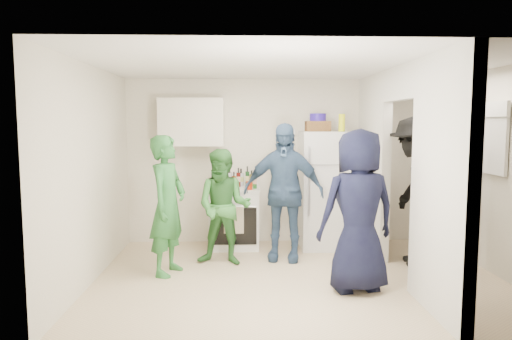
{
  "coord_description": "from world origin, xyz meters",
  "views": [
    {
      "loc": [
        -0.7,
        -5.28,
        1.83
      ],
      "look_at": [
        -0.49,
        0.4,
        1.25
      ],
      "focal_mm": 32.0,
      "sensor_mm": 36.0,
      "label": 1
    }
  ],
  "objects": [
    {
      "name": "partition_header",
      "position": [
        1.2,
        0.0,
        2.3
      ],
      "size": [
        0.12,
        1.0,
        0.4
      ],
      "primitive_type": "cube",
      "color": "silver",
      "rests_on": "partition_pier_back"
    },
    {
      "name": "wall_clock",
      "position": [
        0.05,
        1.68,
        1.7
      ],
      "size": [
        0.22,
        0.02,
        0.22
      ],
      "primitive_type": "cylinder",
      "rotation": [
        1.57,
        0.0,
        0.0
      ],
      "color": "white",
      "rests_on": "wall_back"
    },
    {
      "name": "partition_pier_front",
      "position": [
        1.2,
        -1.1,
        1.25
      ],
      "size": [
        0.12,
        1.2,
        2.5
      ],
      "primitive_type": "cube",
      "color": "silver",
      "rests_on": "floor"
    },
    {
      "name": "wicker_basket",
      "position": [
        0.45,
        1.39,
        1.79
      ],
      "size": [
        0.35,
        0.25,
        0.15
      ],
      "primitive_type": "cube",
      "color": "brown",
      "rests_on": "fridge"
    },
    {
      "name": "bottle_b",
      "position": [
        -0.97,
        1.31,
        1.03
      ],
      "size": [
        0.08,
        0.08,
        0.27
      ],
      "primitive_type": "cylinder",
      "color": "#214717",
      "rests_on": "stove"
    },
    {
      "name": "yellow_cup_stack_top",
      "position": [
        0.77,
        1.24,
        1.84
      ],
      "size": [
        0.09,
        0.09,
        0.25
      ],
      "primitive_type": "cylinder",
      "color": "#E4F014",
      "rests_on": "fridge"
    },
    {
      "name": "red_cup",
      "position": [
        -0.56,
        1.17,
        0.95
      ],
      "size": [
        0.09,
        0.09,
        0.12
      ],
      "primitive_type": "cylinder",
      "color": "#A8270B",
      "rests_on": "stove"
    },
    {
      "name": "wall_left",
      "position": [
        -2.4,
        0.0,
        1.25
      ],
      "size": [
        0.0,
        3.4,
        3.4
      ],
      "primitive_type": "plane",
      "rotation": [
        1.57,
        0.0,
        1.57
      ],
      "color": "silver",
      "rests_on": "floor"
    },
    {
      "name": "person_nook",
      "position": [
        1.58,
        0.47,
        0.97
      ],
      "size": [
        0.89,
        1.34,
        1.93
      ],
      "primitive_type": "imported",
      "rotation": [
        0.0,
        0.0,
        -1.72
      ],
      "color": "black",
      "rests_on": "floor"
    },
    {
      "name": "wall_right",
      "position": [
        2.4,
        0.0,
        1.25
      ],
      "size": [
        0.0,
        3.4,
        3.4
      ],
      "primitive_type": "plane",
      "rotation": [
        1.57,
        0.0,
        -1.57
      ],
      "color": "silver",
      "rests_on": "floor"
    },
    {
      "name": "nook_window_frame",
      "position": [
        2.36,
        0.2,
        1.65
      ],
      "size": [
        0.04,
        0.76,
        0.86
      ],
      "primitive_type": "cube",
      "color": "white",
      "rests_on": "wall_right"
    },
    {
      "name": "bottle_c",
      "position": [
        -0.84,
        1.53,
        1.03
      ],
      "size": [
        0.07,
        0.07,
        0.27
      ],
      "primitive_type": "cylinder",
      "color": "silver",
      "rests_on": "stove"
    },
    {
      "name": "wall_back",
      "position": [
        0.0,
        1.7,
        1.25
      ],
      "size": [
        4.8,
        0.0,
        4.8
      ],
      "primitive_type": "plane",
      "rotation": [
        1.57,
        0.0,
        0.0
      ],
      "color": "silver",
      "rests_on": "floor"
    },
    {
      "name": "bottle_i",
      "position": [
        -0.71,
        1.49,
        1.03
      ],
      "size": [
        0.06,
        0.06,
        0.28
      ],
      "primitive_type": "cylinder",
      "color": "#53100E",
      "rests_on": "stove"
    },
    {
      "name": "stove",
      "position": [
        -0.78,
        1.37,
        0.45
      ],
      "size": [
        0.75,
        0.62,
        0.89
      ],
      "primitive_type": "cube",
      "color": "white",
      "rests_on": "floor"
    },
    {
      "name": "nook_valance",
      "position": [
        2.34,
        0.2,
        2.0
      ],
      "size": [
        0.04,
        0.82,
        0.18
      ],
      "primitive_type": "cube",
      "color": "white",
      "rests_on": "wall_right"
    },
    {
      "name": "spice_shelf",
      "position": [
        0.0,
        1.65,
        1.35
      ],
      "size": [
        0.35,
        0.08,
        0.03
      ],
      "primitive_type": "cube",
      "color": "olive",
      "rests_on": "wall_back"
    },
    {
      "name": "bottle_h",
      "position": [
        -1.07,
        1.24,
        1.03
      ],
      "size": [
        0.07,
        0.07,
        0.27
      ],
      "primitive_type": "cylinder",
      "color": "#B5B8C2",
      "rests_on": "stove"
    },
    {
      "name": "floor",
      "position": [
        0.0,
        0.0,
        0.0
      ],
      "size": [
        4.8,
        4.8,
        0.0
      ],
      "primitive_type": "plane",
      "color": "beige",
      "rests_on": "ground"
    },
    {
      "name": "person_green_center",
      "position": [
        -0.9,
        0.55,
        0.75
      ],
      "size": [
        0.83,
        0.71,
        1.5
      ],
      "primitive_type": "imported",
      "rotation": [
        0.0,
        0.0,
        -0.2
      ],
      "color": "#357935",
      "rests_on": "floor"
    },
    {
      "name": "blue_bowl",
      "position": [
        0.45,
        1.39,
        1.92
      ],
      "size": [
        0.24,
        0.24,
        0.11
      ],
      "primitive_type": "cylinder",
      "color": "#2A1699",
      "rests_on": "wicker_basket"
    },
    {
      "name": "nook_window",
      "position": [
        2.38,
        0.2,
        1.65
      ],
      "size": [
        0.03,
        0.7,
        0.8
      ],
      "primitive_type": "cube",
      "color": "black",
      "rests_on": "wall_right"
    },
    {
      "name": "fridge",
      "position": [
        0.55,
        1.34,
        0.86
      ],
      "size": [
        0.71,
        0.69,
        1.72
      ],
      "primitive_type": "cube",
      "color": "silver",
      "rests_on": "floor"
    },
    {
      "name": "bottle_k",
      "position": [
        -1.0,
        1.42,
        1.01
      ],
      "size": [
        0.07,
        0.07,
        0.24
      ],
      "primitive_type": "cylinder",
      "color": "brown",
      "rests_on": "stove"
    },
    {
      "name": "yellow_cup_stack_stove",
      "position": [
        -0.9,
        1.15,
        1.02
      ],
      "size": [
        0.09,
        0.09,
        0.25
      ],
      "primitive_type": "cylinder",
      "color": "yellow",
      "rests_on": "stove"
    },
    {
      "name": "bottle_a",
      "position": [
        -1.06,
        1.48,
        1.04
      ],
      "size": [
        0.08,
        0.08,
        0.3
      ],
      "primitive_type": "cylinder",
      "color": "brown",
      "rests_on": "stove"
    },
    {
      "name": "bottle_g",
      "position": [
        -0.51,
        1.51,
        1.01
      ],
      "size": [
        0.07,
        0.07,
        0.24
      ],
      "primitive_type": "cylinder",
      "color": "olive",
      "rests_on": "stove"
    },
    {
      "name": "bottle_e",
      "position": [
        -0.67,
        1.54,
        1.02
      ],
      "size": [
        0.08,
        0.08,
        0.26
      ],
      "primitive_type": "cylinder",
      "color": "#B4B9C8",
      "rests_on": "stove"
    },
    {
      "name": "person_denim",
      "position": [
        -0.11,
        0.74,
        0.92
      ],
      "size": [
        1.15,
        0.67,
        1.84
      ],
      "primitive_type": "imported",
      "rotation": [
        0.0,
        0.0,
        -0.22
      ],
      "color": "#38577C",
      "rests_on": "floor"
    },
    {
      "name": "bottle_d",
      "position": [
        -0.78,
        1.31,
        1.01
      ],
      "size": [
        0.07,
        0.07,
        0.24
      ],
      "primitive_type": "cylinder",
      "color": "#5C3410",
      "rests_on": "stove"
    },
    {
      "name": "ceiling",
      "position": [
        0.0,
        0.0,
        2.5
      ],
      "size": [
        4.8,
        4.8,
        0.0
      ],
      "primitive_type": "plane",
      "rotation": [
        3.14,
        0.0,
        0.0
      ],
      "color": "white",
      "rests_on": "wall_back"
    },
    {
      "name": "upper_cabinet",
      "position": [
        -1.4,
        1.52,
        1.85
      ],
      "size": [
        0.95,
        0.34,
        0.7
      ],
      "primitive_type": "cube",
      "color": "silver",
      "rests_on": "wall_back"
    },
    {
      "name": "person_green_left",
      "position": [
        -1.57,
        0.2,
        0.85
      ],
      "size": [
        0.58,
        0.71,
        1.69
      ],
      "primitive_type": "imported",
      "rotation": [
        0.0,
        0.0,
        1.26
      ],
      "color": "#2C6F30",
      "rests_on": "floor"
    },
    {
      "name": "wall_front",
      "position": [
        0.0,
        -1.7,
        1.25
      ],
      "size": [
        4.8,
        0.0,
        4.8
      ],
      "primitive_type": "plane",
      "rotation": [
        -1.57,
        0.0,
        0.0
      ],
      "color": "silver",
      "rests_on": "floor"
    },
    {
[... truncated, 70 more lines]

